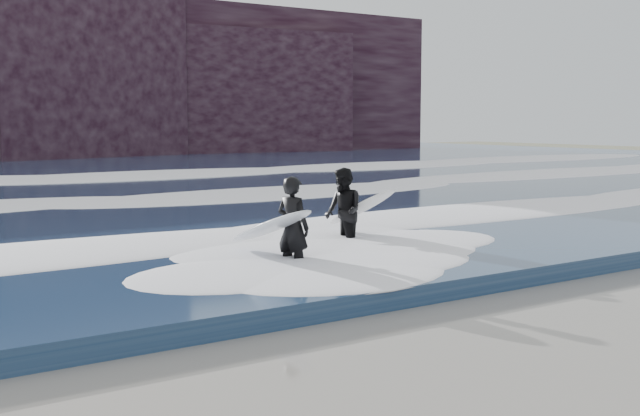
# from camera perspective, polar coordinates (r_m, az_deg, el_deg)

# --- Properties ---
(ground) EXTENTS (120.00, 120.00, 0.00)m
(ground) POSITION_cam_1_polar(r_m,az_deg,el_deg) (8.25, 16.54, -11.59)
(ground) COLOR #747351
(ground) RESTS_ON ground
(foam_near) EXTENTS (60.00, 3.20, 0.20)m
(foam_near) POSITION_cam_1_polar(r_m,az_deg,el_deg) (15.34, -10.48, -1.65)
(foam_near) COLOR white
(foam_near) RESTS_ON sea
(foam_mid) EXTENTS (60.00, 4.00, 0.24)m
(foam_mid) POSITION_cam_1_polar(r_m,az_deg,el_deg) (21.88, -17.96, 0.57)
(foam_mid) COLOR white
(foam_mid) RESTS_ON sea
(surfer_left) EXTENTS (0.99, 2.24, 1.62)m
(surfer_left) POSITION_cam_1_polar(r_m,az_deg,el_deg) (12.57, -2.46, -1.37)
(surfer_left) COLOR black
(surfer_left) RESTS_ON ground
(surfer_right) EXTENTS (1.09, 1.87, 1.62)m
(surfer_right) POSITION_cam_1_polar(r_m,az_deg,el_deg) (14.70, 1.83, -0.25)
(surfer_right) COLOR black
(surfer_right) RESTS_ON ground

